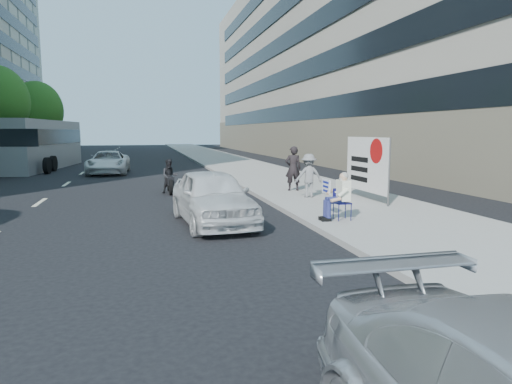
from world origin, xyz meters
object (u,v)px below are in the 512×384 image
object	(u,v)px
pedestrian_woman	(293,168)
bus	(40,145)
seated_protester	(338,194)
motorcycle	(170,178)
jogger	(309,176)
white_sedan_near	(212,197)
white_sedan_far	(108,162)
protest_banner	(367,164)

from	to	relation	value
pedestrian_woman	bus	distance (m)	20.94
seated_protester	bus	size ratio (longest dim) A/B	0.11
motorcycle	jogger	bearing A→B (deg)	-38.57
pedestrian_woman	white_sedan_near	distance (m)	6.62
white_sedan_near	white_sedan_far	world-z (taller)	white_sedan_near
protest_banner	motorcycle	bearing A→B (deg)	145.34
seated_protester	pedestrian_woman	size ratio (longest dim) A/B	0.72
protest_banner	white_sedan_near	distance (m)	6.21
protest_banner	motorcycle	distance (m)	8.01
jogger	bus	distance (m)	22.49
white_sedan_far	bus	distance (m)	7.12
seated_protester	protest_banner	bearing A→B (deg)	52.19
pedestrian_woman	motorcycle	world-z (taller)	pedestrian_woman
pedestrian_woman	bus	size ratio (longest dim) A/B	0.15
bus	motorcycle	bearing A→B (deg)	-55.62
white_sedan_far	motorcycle	bearing A→B (deg)	-70.58
protest_banner	motorcycle	world-z (taller)	protest_banner
seated_protester	white_sedan_far	distance (m)	19.05
jogger	protest_banner	world-z (taller)	protest_banner
seated_protester	protest_banner	distance (m)	4.10
white_sedan_far	motorcycle	world-z (taller)	motorcycle
jogger	motorcycle	distance (m)	5.93
pedestrian_woman	motorcycle	distance (m)	5.11
white_sedan_near	white_sedan_far	distance (m)	17.06
white_sedan_near	white_sedan_far	bearing A→B (deg)	98.37
protest_banner	white_sedan_far	bearing A→B (deg)	123.77
bus	protest_banner	bearing A→B (deg)	-46.91
jogger	motorcycle	world-z (taller)	jogger
pedestrian_woman	white_sedan_near	bearing A→B (deg)	58.67
seated_protester	white_sedan_near	bearing A→B (deg)	162.40
seated_protester	white_sedan_near	size ratio (longest dim) A/B	0.29
white_sedan_far	protest_banner	bearing A→B (deg)	-54.19
jogger	white_sedan_near	bearing A→B (deg)	42.17
white_sedan_near	motorcycle	bearing A→B (deg)	91.84
white_sedan_far	bus	world-z (taller)	bus
white_sedan_near	jogger	bearing A→B (deg)	33.99
motorcycle	white_sedan_far	bearing A→B (deg)	104.58
pedestrian_woman	protest_banner	world-z (taller)	protest_banner
pedestrian_woman	bus	bearing A→B (deg)	-45.43
jogger	pedestrian_woman	bearing A→B (deg)	-88.41
seated_protester	white_sedan_far	xyz separation A→B (m)	(-7.17, 17.65, -0.19)
protest_banner	white_sedan_far	size ratio (longest dim) A/B	0.62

